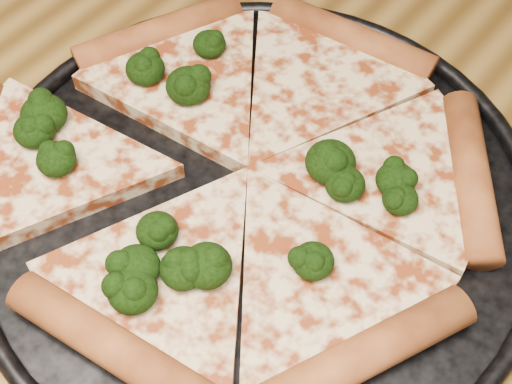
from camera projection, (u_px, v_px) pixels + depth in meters
The scene contains 3 objects.
pizza_pan at pixel (256, 199), 0.53m from camera, with size 0.41×0.41×0.02m.
pizza at pixel (237, 169), 0.54m from camera, with size 0.40×0.37×0.03m.
broccoli_florets at pixel (193, 175), 0.52m from camera, with size 0.27×0.23×0.03m.
Camera 1 is at (0.10, -0.13, 1.20)m, focal length 53.04 mm.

